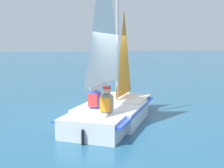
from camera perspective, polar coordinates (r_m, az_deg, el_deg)
name	(u,v)px	position (r m, az deg, el deg)	size (l,w,h in m)	color
ground_plane	(112,121)	(8.22, 0.00, -7.59)	(260.00, 260.00, 0.00)	#235675
sailboat_main	(111,100)	(8.03, -0.12, -3.29)	(3.56, 4.23, 5.06)	silver
sailor_helm	(95,103)	(7.65, -3.52, -3.89)	(0.41, 0.43, 1.16)	black
sailor_crew	(107,107)	(7.12, -1.06, -4.73)	(0.41, 0.43, 1.16)	black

